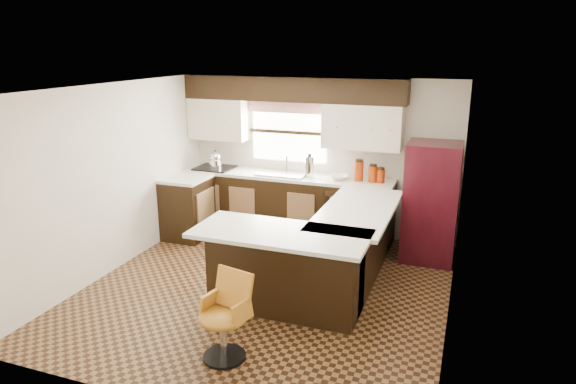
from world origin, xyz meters
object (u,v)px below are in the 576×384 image
at_px(peninsula_return, 285,271).
at_px(refrigerator, 431,202).
at_px(bar_chair, 223,318).
at_px(peninsula_long, 352,246).

distance_m(peninsula_return, refrigerator, 2.43).
height_order(peninsula_return, bar_chair, peninsula_return).
xyz_separation_m(peninsula_long, peninsula_return, (-0.53, -0.97, 0.00)).
xyz_separation_m(refrigerator, bar_chair, (-1.57, -3.07, -0.39)).
height_order(peninsula_long, bar_chair, peninsula_long).
xyz_separation_m(peninsula_return, refrigerator, (1.36, 1.98, 0.36)).
relative_size(peninsula_long, bar_chair, 2.34).
height_order(peninsula_return, refrigerator, refrigerator).
bearing_deg(bar_chair, peninsula_return, 92.01).
distance_m(peninsula_long, refrigerator, 1.36).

